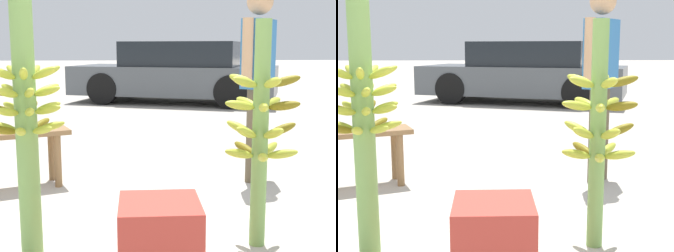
% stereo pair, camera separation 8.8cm
% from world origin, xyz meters
% --- Properties ---
extents(banana_stalk_left, '(0.42, 0.42, 1.65)m').
position_xyz_m(banana_stalk_left, '(-0.71, 0.20, 0.84)').
color(banana_stalk_left, '#7AA851').
rests_on(banana_stalk_left, ground_plane).
extents(banana_stalk_center, '(0.44, 0.44, 1.32)m').
position_xyz_m(banana_stalk_center, '(0.59, 0.26, 0.71)').
color(banana_stalk_center, '#7AA851').
rests_on(banana_stalk_center, ground_plane).
extents(vendor_person, '(0.41, 0.50, 1.65)m').
position_xyz_m(vendor_person, '(0.93, 1.63, 1.00)').
color(vendor_person, brown).
rests_on(vendor_person, ground_plane).
extents(parked_car, '(4.57, 3.05, 1.28)m').
position_xyz_m(parked_car, '(0.75, 7.59, 0.62)').
color(parked_car, '#4C5156').
rests_on(parked_car, ground_plane).
extents(produce_crate, '(0.41, 0.41, 0.41)m').
position_xyz_m(produce_crate, '(-0.01, -0.11, 0.20)').
color(produce_crate, '#B2382D').
rests_on(produce_crate, ground_plane).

